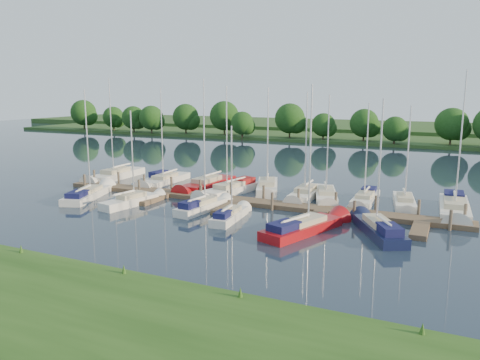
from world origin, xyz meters
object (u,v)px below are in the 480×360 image
at_px(dock, 238,203).
at_px(sailboat_s_2, 202,207).
at_px(sailboat_n_0, 115,176).
at_px(sailboat_n_5, 267,188).
at_px(motorboat, 158,179).

distance_m(dock, sailboat_s_2, 3.88).
bearing_deg(sailboat_s_2, sailboat_n_0, 159.50).
xyz_separation_m(sailboat_n_0, sailboat_s_2, (17.10, -8.89, 0.05)).
xyz_separation_m(sailboat_n_0, sailboat_n_5, (19.17, 1.27, 0.00)).
bearing_deg(sailboat_n_5, sailboat_n_0, -16.58).
relative_size(sailboat_n_0, sailboat_n_5, 1.09).
bearing_deg(sailboat_s_2, motorboat, 146.91).
height_order(sailboat_n_0, motorboat, sailboat_n_0).
height_order(motorboat, sailboat_n_5, sailboat_n_5).
relative_size(sailboat_n_5, sailboat_s_2, 1.26).
bearing_deg(sailboat_n_0, sailboat_s_2, 150.16).
bearing_deg(sailboat_n_5, sailboat_s_2, 58.12).
distance_m(sailboat_n_0, motorboat, 5.73).
distance_m(sailboat_n_5, sailboat_s_2, 10.36).
xyz_separation_m(dock, motorboat, (-13.29, 6.20, 0.13)).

